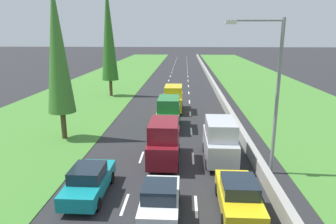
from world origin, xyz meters
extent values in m
plane|color=#28282B|center=(0.00, 60.00, 0.00)|extent=(300.00, 300.00, 0.00)
cube|color=#478433|center=(-12.65, 60.00, 0.02)|extent=(14.00, 140.00, 0.04)
cube|color=#478433|center=(14.35, 60.00, 0.02)|extent=(14.00, 140.00, 0.04)
cube|color=#9E9B93|center=(5.70, 60.00, 0.42)|extent=(0.44, 120.00, 0.85)
cube|color=white|center=(-1.75, 15.00, 0.01)|extent=(0.14, 2.00, 0.01)
cube|color=white|center=(-1.75, 21.00, 0.01)|extent=(0.14, 2.00, 0.01)
cube|color=white|center=(-1.75, 27.00, 0.01)|extent=(0.14, 2.00, 0.01)
cube|color=white|center=(-1.75, 33.00, 0.01)|extent=(0.14, 2.00, 0.01)
cube|color=white|center=(-1.75, 39.00, 0.01)|extent=(0.14, 2.00, 0.01)
cube|color=white|center=(-1.75, 45.00, 0.01)|extent=(0.14, 2.00, 0.01)
cube|color=white|center=(-1.75, 51.00, 0.01)|extent=(0.14, 2.00, 0.01)
cube|color=white|center=(-1.75, 57.00, 0.01)|extent=(0.14, 2.00, 0.01)
cube|color=white|center=(-1.75, 63.00, 0.01)|extent=(0.14, 2.00, 0.01)
cube|color=white|center=(-1.75, 69.00, 0.01)|extent=(0.14, 2.00, 0.01)
cube|color=white|center=(-1.75, 75.00, 0.01)|extent=(0.14, 2.00, 0.01)
cube|color=white|center=(-1.75, 81.00, 0.01)|extent=(0.14, 2.00, 0.01)
cube|color=white|center=(-1.75, 87.00, 0.01)|extent=(0.14, 2.00, 0.01)
cube|color=white|center=(-1.75, 93.00, 0.01)|extent=(0.14, 2.00, 0.01)
cube|color=white|center=(-1.75, 99.00, 0.01)|extent=(0.14, 2.00, 0.01)
cube|color=white|center=(-1.75, 105.00, 0.01)|extent=(0.14, 2.00, 0.01)
cube|color=white|center=(-1.75, 111.00, 0.01)|extent=(0.14, 2.00, 0.01)
cube|color=white|center=(-1.75, 117.00, 0.01)|extent=(0.14, 2.00, 0.01)
cube|color=white|center=(1.75, 15.00, 0.01)|extent=(0.14, 2.00, 0.01)
cube|color=white|center=(1.75, 21.00, 0.01)|extent=(0.14, 2.00, 0.01)
cube|color=white|center=(1.75, 27.00, 0.01)|extent=(0.14, 2.00, 0.01)
cube|color=white|center=(1.75, 33.00, 0.01)|extent=(0.14, 2.00, 0.01)
cube|color=white|center=(1.75, 39.00, 0.01)|extent=(0.14, 2.00, 0.01)
cube|color=white|center=(1.75, 45.00, 0.01)|extent=(0.14, 2.00, 0.01)
cube|color=white|center=(1.75, 51.00, 0.01)|extent=(0.14, 2.00, 0.01)
cube|color=white|center=(1.75, 57.00, 0.01)|extent=(0.14, 2.00, 0.01)
cube|color=white|center=(1.75, 63.00, 0.01)|extent=(0.14, 2.00, 0.01)
cube|color=white|center=(1.75, 69.00, 0.01)|extent=(0.14, 2.00, 0.01)
cube|color=white|center=(1.75, 75.00, 0.01)|extent=(0.14, 2.00, 0.01)
cube|color=white|center=(1.75, 81.00, 0.01)|extent=(0.14, 2.00, 0.01)
cube|color=white|center=(1.75, 87.00, 0.01)|extent=(0.14, 2.00, 0.01)
cube|color=white|center=(1.75, 93.00, 0.01)|extent=(0.14, 2.00, 0.01)
cube|color=white|center=(1.75, 99.00, 0.01)|extent=(0.14, 2.00, 0.01)
cube|color=white|center=(1.75, 105.00, 0.01)|extent=(0.14, 2.00, 0.01)
cube|color=white|center=(1.75, 111.00, 0.01)|extent=(0.14, 2.00, 0.01)
cube|color=white|center=(1.75, 117.00, 0.01)|extent=(0.14, 2.00, 0.01)
cube|color=white|center=(0.07, 14.13, 0.70)|extent=(1.68, 3.90, 0.76)
cube|color=#19232D|center=(0.07, 13.83, 1.40)|extent=(1.52, 1.60, 0.64)
cylinder|color=black|center=(-0.69, 15.34, 0.32)|extent=(0.22, 0.64, 0.64)
cylinder|color=black|center=(0.83, 15.34, 0.32)|extent=(0.22, 0.64, 0.64)
cube|color=maroon|center=(-0.16, 20.46, 1.02)|extent=(1.90, 4.90, 1.40)
cube|color=maroon|center=(-0.16, 20.16, 2.27)|extent=(1.80, 3.10, 1.10)
cylinder|color=black|center=(-1.03, 21.98, 0.32)|extent=(0.22, 0.64, 0.64)
cylinder|color=black|center=(0.71, 21.98, 0.32)|extent=(0.22, 0.64, 0.64)
cylinder|color=black|center=(-1.03, 18.94, 0.32)|extent=(0.22, 0.64, 0.64)
cylinder|color=black|center=(0.71, 18.94, 0.32)|extent=(0.22, 0.64, 0.64)
cube|color=#237A33|center=(-0.24, 27.95, 1.02)|extent=(1.90, 4.90, 1.40)
cube|color=#237A33|center=(-0.24, 27.65, 2.27)|extent=(1.80, 3.10, 1.10)
cylinder|color=black|center=(-1.11, 29.47, 0.32)|extent=(0.22, 0.64, 0.64)
cylinder|color=black|center=(0.63, 29.47, 0.32)|extent=(0.22, 0.64, 0.64)
cylinder|color=black|center=(-1.11, 26.43, 0.32)|extent=(0.22, 0.64, 0.64)
cylinder|color=black|center=(0.63, 26.43, 0.32)|extent=(0.22, 0.64, 0.64)
cube|color=yellow|center=(3.70, 14.77, 0.68)|extent=(1.76, 4.50, 0.72)
cube|color=#19232D|center=(3.70, 14.62, 1.34)|extent=(1.56, 1.90, 0.60)
cylinder|color=black|center=(2.90, 16.17, 0.32)|extent=(0.22, 0.64, 0.64)
cylinder|color=black|center=(4.50, 16.17, 0.32)|extent=(0.22, 0.64, 0.64)
cylinder|color=black|center=(2.90, 13.38, 0.32)|extent=(0.22, 0.64, 0.64)
cylinder|color=black|center=(4.50, 13.38, 0.32)|extent=(0.22, 0.64, 0.64)
cube|color=yellow|center=(-0.06, 34.20, 1.02)|extent=(1.90, 4.90, 1.40)
cube|color=yellow|center=(-0.06, 33.90, 2.27)|extent=(1.80, 3.10, 1.10)
cylinder|color=black|center=(-0.93, 35.72, 0.32)|extent=(0.22, 0.64, 0.64)
cylinder|color=black|center=(0.81, 35.72, 0.32)|extent=(0.22, 0.64, 0.64)
cylinder|color=black|center=(-0.93, 32.69, 0.32)|extent=(0.22, 0.64, 0.64)
cylinder|color=black|center=(0.81, 32.69, 0.32)|extent=(0.22, 0.64, 0.64)
cube|color=silver|center=(3.46, 20.87, 1.02)|extent=(1.90, 4.90, 1.40)
cube|color=silver|center=(3.46, 20.57, 2.27)|extent=(1.80, 3.10, 1.10)
cylinder|color=black|center=(2.59, 22.39, 0.32)|extent=(0.22, 0.64, 0.64)
cylinder|color=black|center=(4.33, 22.39, 0.32)|extent=(0.22, 0.64, 0.64)
cylinder|color=black|center=(2.59, 19.35, 0.32)|extent=(0.22, 0.64, 0.64)
cylinder|color=black|center=(4.33, 19.35, 0.32)|extent=(0.22, 0.64, 0.64)
cube|color=teal|center=(-3.73, 15.80, 0.68)|extent=(1.76, 4.50, 0.72)
cube|color=#19232D|center=(-3.73, 15.65, 1.34)|extent=(1.56, 1.90, 0.60)
cylinder|color=black|center=(-4.53, 17.20, 0.32)|extent=(0.22, 0.64, 0.64)
cylinder|color=black|center=(-2.93, 17.20, 0.32)|extent=(0.22, 0.64, 0.64)
cylinder|color=black|center=(-4.53, 14.41, 0.32)|extent=(0.22, 0.64, 0.64)
cylinder|color=black|center=(-2.93, 14.41, 0.32)|extent=(0.22, 0.64, 0.64)
cylinder|color=#4C3823|center=(-8.44, 24.56, 1.10)|extent=(0.40, 0.40, 2.20)
cone|color=#3D752D|center=(-8.44, 24.56, 7.15)|extent=(2.10, 2.10, 9.90)
cylinder|color=#4C3823|center=(-8.82, 42.26, 1.10)|extent=(0.41, 0.41, 2.20)
cone|color=#2D6623|center=(-8.82, 42.26, 8.44)|extent=(2.17, 2.17, 12.49)
cylinder|color=gray|center=(6.37, 18.99, 4.50)|extent=(0.20, 0.20, 9.00)
cylinder|color=gray|center=(4.97, 18.99, 8.85)|extent=(2.80, 0.12, 0.12)
cube|color=silver|center=(3.57, 18.99, 8.75)|extent=(0.60, 0.28, 0.20)
camera|label=1|loc=(1.11, 1.53, 8.12)|focal=33.02mm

